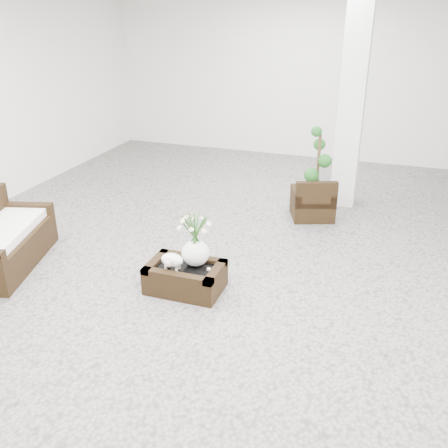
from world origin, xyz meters
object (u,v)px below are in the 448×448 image
(armchair, at_px, (313,197))
(loveseat, at_px, (2,235))
(topiary, at_px, (317,174))
(coffee_table, at_px, (185,278))

(armchair, height_order, loveseat, loveseat)
(armchair, distance_m, topiary, 0.40)
(armchair, height_order, topiary, topiary)
(loveseat, bearing_deg, coffee_table, -101.21)
(loveseat, bearing_deg, topiary, -66.37)
(coffee_table, bearing_deg, topiary, 68.32)
(coffee_table, bearing_deg, loveseat, -175.41)
(coffee_table, distance_m, armchair, 2.99)
(topiary, bearing_deg, loveseat, -140.56)
(coffee_table, relative_size, loveseat, 0.55)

